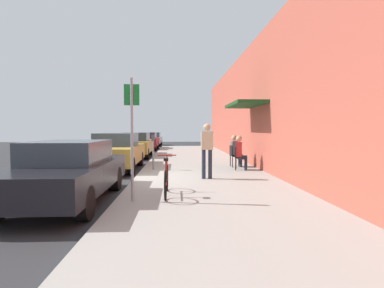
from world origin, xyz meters
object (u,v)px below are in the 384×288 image
parked_car_1 (116,151)px  parked_car_3 (146,141)px  parked_car_0 (68,171)px  seated_patron_0 (240,151)px  parked_car_2 (135,144)px  pedestrian_standing (207,146)px  parking_meter (153,149)px  parked_car_4 (152,139)px  cafe_chair_0 (239,156)px  seated_patron_1 (235,150)px  bicycle_0 (166,180)px  street_sign (132,130)px  cafe_chair_1 (234,154)px

parked_car_1 → parked_car_3: 11.94m
parked_car_0 → seated_patron_0: 6.49m
parked_car_2 → pedestrian_standing: bearing=-68.8°
parked_car_1 → parking_meter: 1.80m
parked_car_3 → parked_car_4: parked_car_3 is taller
parking_meter → cafe_chair_0: size_ratio=1.52×
parked_car_0 → seated_patron_1: size_ratio=3.41×
parked_car_4 → bicycle_0: (2.20, -23.22, -0.22)m
seated_patron_1 → pedestrian_standing: (-1.46, -2.92, 0.30)m
parked_car_4 → seated_patron_1: seated_patron_1 is taller
parked_car_1 → parking_meter: parked_car_1 is taller
cafe_chair_0 → seated_patron_0: seated_patron_0 is taller
street_sign → cafe_chair_1: 6.69m
parked_car_0 → street_sign: bearing=-16.7°
parked_car_1 → parked_car_2: (-0.00, 5.62, -0.01)m
parked_car_0 → cafe_chair_1: size_ratio=5.06×
parked_car_3 → seated_patron_1: 13.02m
parked_car_2 → bicycle_0: size_ratio=2.57×
parked_car_2 → parked_car_3: (0.00, 6.32, -0.02)m
cafe_chair_0 → pedestrian_standing: size_ratio=0.51×
seated_patron_0 → cafe_chair_1: bearing=93.6°
street_sign → seated_patron_1: (3.33, 5.75, -0.82)m
parked_car_4 → seated_patron_0: 19.57m
parked_car_3 → parked_car_4: 5.91m
parked_car_0 → parked_car_3: parked_car_3 is taller
parked_car_2 → parked_car_3: parked_car_2 is taller
parking_meter → street_sign: bearing=-90.6°
parked_car_3 → parking_meter: bearing=-83.1°
parked_car_0 → parked_car_1: parked_car_1 is taller
parked_car_0 → pedestrian_standing: pedestrian_standing is taller
parking_meter → seated_patron_0: 3.29m
parked_car_1 → parked_car_3: bearing=90.0°
parked_car_3 → pedestrian_standing: bearing=-77.4°
parked_car_3 → street_sign: size_ratio=1.69×
parked_car_2 → parked_car_3: 6.32m
parked_car_3 → parking_meter: size_ratio=3.33×
parked_car_4 → cafe_chair_1: 18.62m
bicycle_0 → seated_patron_0: seated_patron_0 is taller
parked_car_4 → street_sign: 23.82m
pedestrian_standing → parking_meter: bearing=130.0°
parked_car_2 → seated_patron_1: (4.83, -5.77, 0.07)m
parked_car_3 → seated_patron_0: 13.92m
parked_car_2 → parked_car_4: (0.00, 12.23, -0.05)m
parked_car_1 → seated_patron_0: parked_car_1 is taller
cafe_chair_0 → cafe_chair_1: bearing=90.1°
cafe_chair_1 → bicycle_0: bearing=-116.2°
seated_patron_1 → cafe_chair_0: bearing=-93.5°
bicycle_0 → parked_car_1: bearing=112.3°
parked_car_2 → parking_meter: 6.70m
parked_car_2 → street_sign: 11.65m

